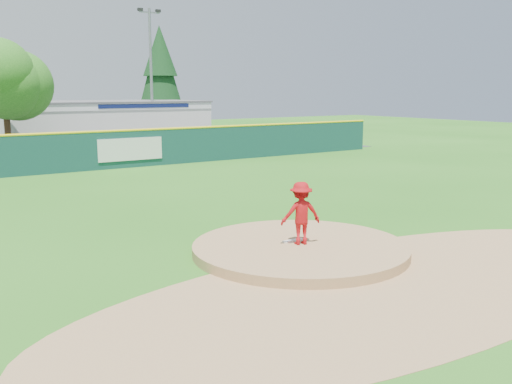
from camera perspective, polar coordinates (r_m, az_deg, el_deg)
ground at (r=14.69m, az=4.42°, el=-6.14°), size 120.00×120.00×0.00m
pitchers_mound at (r=14.69m, az=4.42°, el=-6.14°), size 5.50×5.50×0.50m
pitching_rubber at (r=14.84m, az=3.71°, el=-4.87°), size 0.60×0.15×0.04m
infield_dirt_arc at (r=12.61m, az=13.08°, el=-9.14°), size 15.40×15.40×0.01m
parking_lot at (r=39.21m, az=-21.09°, el=3.46°), size 44.00×16.00×0.02m
pitcher at (r=14.44m, az=4.51°, el=-2.13°), size 1.17×0.89×1.60m
pool_building_grp at (r=45.53m, az=-15.31°, el=6.70°), size 15.20×8.20×3.31m
fence_banners at (r=29.71m, az=-22.19°, el=3.38°), size 14.46×0.04×1.20m
outfield_fence at (r=30.45m, az=-17.26°, el=3.99°), size 40.00×0.14×2.07m
deciduous_tree at (r=36.63m, az=-23.89°, el=9.98°), size 5.60×5.60×7.36m
conifer_tree at (r=51.83m, az=-9.54°, el=11.59°), size 4.40×4.40×9.50m
light_pole_right at (r=43.81m, az=-10.45°, el=11.85°), size 1.75×0.25×10.00m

